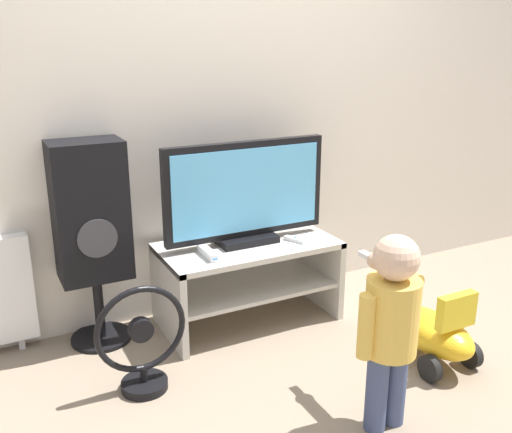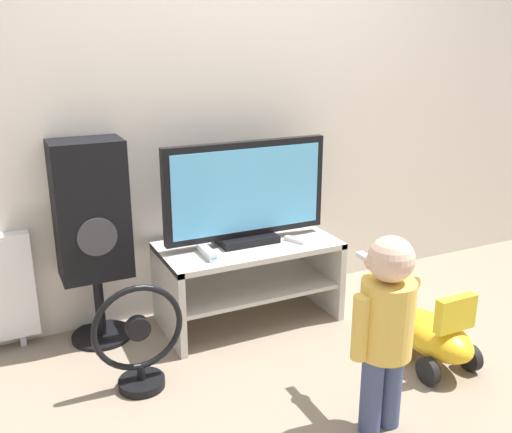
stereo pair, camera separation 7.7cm
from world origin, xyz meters
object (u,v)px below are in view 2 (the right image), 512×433
Objects in this scene: speaker_tower at (91,216)px; ride_on_toy at (433,335)px; game_console at (207,252)px; remote_primary at (296,240)px; television at (246,194)px; floor_fan at (139,342)px; child at (385,319)px.

speaker_tower reaches higher than ride_on_toy.
game_console reaches higher than remote_primary.
television reaches higher than floor_fan.
game_console is 1.05m from child.
television is 0.38m from remote_primary.
game_console is at bearing -158.58° from television.
speaker_tower is at bearing 97.72° from floor_fan.
speaker_tower reaches higher than floor_fan.
floor_fan reaches higher than ride_on_toy.
remote_primary is at bearing -13.58° from speaker_tower.
ride_on_toy is at bearing 27.19° from child.
game_console is 0.23× the size of child.
child is (0.09, -1.10, -0.24)m from television.
remote_primary is (0.51, -0.01, -0.01)m from game_console.
television is 6.95× the size of remote_primary.
game_console is 0.18× the size of speaker_tower.
television is 1.13m from child.
television is at bearing 29.44° from floor_fan.
remote_primary is 0.16× the size of child.
remote_primary is at bearing 16.72° from floor_fan.
remote_primary is at bearing 81.03° from child.
game_console reaches higher than ride_on_toy.
child is (-0.15, -0.98, 0.02)m from remote_primary.
ride_on_toy is at bearing -53.56° from television.
speaker_tower is (-0.79, 0.13, -0.05)m from television.
speaker_tower is (-0.88, 1.23, 0.19)m from child.
speaker_tower is at bearing 145.59° from ride_on_toy.
game_console is 1.44× the size of remote_primary.
remote_primary is 1.03m from floor_fan.
ride_on_toy is at bearing -62.64° from remote_primary.
television is 0.39m from game_console.
remote_primary is (0.24, -0.12, -0.26)m from television.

